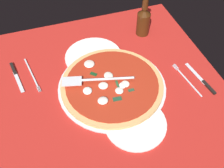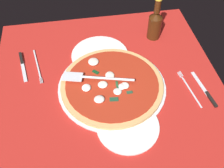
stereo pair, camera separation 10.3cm
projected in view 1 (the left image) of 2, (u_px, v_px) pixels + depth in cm
name	position (u px, v px, depth cm)	size (l,w,h in cm)	color
ground_plane	(108.00, 85.00, 105.98)	(93.34, 93.34, 0.80)	#B1211B
checker_pattern	(107.00, 85.00, 105.63)	(93.34, 93.34, 0.10)	silver
pizza_pan	(112.00, 86.00, 104.31)	(43.65, 43.65, 1.04)	silver
dinner_plate_left	(135.00, 123.00, 93.03)	(22.72, 22.72, 1.00)	white
dinner_plate_right	(94.00, 57.00, 115.60)	(25.65, 25.65, 1.00)	white
pizza	(112.00, 84.00, 103.26)	(41.40, 41.40, 3.00)	tan
pizza_server	(95.00, 80.00, 101.48)	(10.00, 28.54, 1.00)	silver
place_setting_near	(195.00, 81.00, 106.41)	(21.51, 14.60, 1.40)	white
place_setting_far	(24.00, 75.00, 108.51)	(22.93, 17.09, 1.40)	white
beer_bottle	(143.00, 20.00, 120.89)	(6.29, 6.29, 21.10)	#3D1E0B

